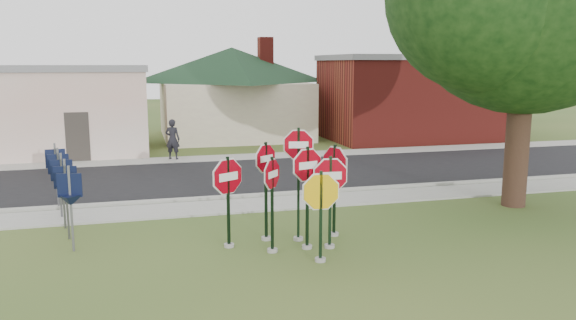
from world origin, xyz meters
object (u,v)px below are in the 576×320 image
object	(u,v)px
stop_sign_center	(307,183)
stop_sign_yellow	(321,205)
stop_sign_left	(272,193)
pedestrian	(173,139)

from	to	relation	value
stop_sign_center	stop_sign_yellow	size ratio (longest dim) A/B	1.18
stop_sign_left	pedestrian	size ratio (longest dim) A/B	1.29
stop_sign_yellow	stop_sign_left	size ratio (longest dim) A/B	0.92
stop_sign_center	pedestrian	distance (m)	13.36
stop_sign_yellow	pedestrian	distance (m)	14.26
stop_sign_center	stop_sign_yellow	bearing A→B (deg)	-88.51
stop_sign_left	pedestrian	bearing A→B (deg)	95.99
stop_sign_center	stop_sign_yellow	world-z (taller)	stop_sign_center
stop_sign_yellow	pedestrian	world-z (taller)	stop_sign_yellow
pedestrian	stop_sign_yellow	bearing A→B (deg)	123.25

